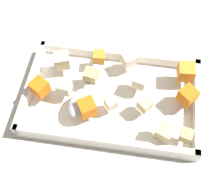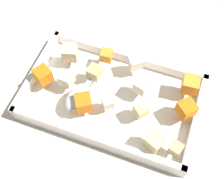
# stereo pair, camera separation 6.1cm
# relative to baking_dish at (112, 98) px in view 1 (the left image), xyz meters

# --- Properties ---
(ground_plane) EXTENTS (4.00, 4.00, 0.00)m
(ground_plane) POSITION_rel_baking_dish_xyz_m (0.00, 0.02, -0.01)
(ground_plane) COLOR beige
(baking_dish) EXTENTS (0.37, 0.23, 0.04)m
(baking_dish) POSITION_rel_baking_dish_xyz_m (0.00, 0.00, 0.00)
(baking_dish) COLOR white
(baking_dish) RESTS_ON ground_plane
(carrot_chunk_far_left) EXTENTS (0.04, 0.04, 0.03)m
(carrot_chunk_far_left) POSITION_rel_baking_dish_xyz_m (0.15, 0.06, 0.05)
(carrot_chunk_far_left) COLOR orange
(carrot_chunk_far_left) RESTS_ON baking_dish
(carrot_chunk_center) EXTENTS (0.04, 0.04, 0.03)m
(carrot_chunk_center) POSITION_rel_baking_dish_xyz_m (-0.04, -0.05, 0.05)
(carrot_chunk_center) COLOR orange
(carrot_chunk_center) RESTS_ON baking_dish
(carrot_chunk_heap_top) EXTENTS (0.03, 0.03, 0.02)m
(carrot_chunk_heap_top) POSITION_rel_baking_dish_xyz_m (-0.04, 0.08, 0.04)
(carrot_chunk_heap_top) COLOR orange
(carrot_chunk_heap_top) RESTS_ON baking_dish
(carrot_chunk_corner_ne) EXTENTS (0.04, 0.04, 0.03)m
(carrot_chunk_corner_ne) POSITION_rel_baking_dish_xyz_m (-0.15, -0.02, 0.05)
(carrot_chunk_corner_ne) COLOR orange
(carrot_chunk_corner_ne) RESTS_ON baking_dish
(carrot_chunk_corner_sw) EXTENTS (0.05, 0.05, 0.03)m
(carrot_chunk_corner_sw) POSITION_rel_baking_dish_xyz_m (0.16, 0.01, 0.05)
(carrot_chunk_corner_sw) COLOR orange
(carrot_chunk_corner_sw) RESTS_ON baking_dish
(potato_chunk_near_right) EXTENTS (0.03, 0.03, 0.02)m
(potato_chunk_near_right) POSITION_rel_baking_dish_xyz_m (0.07, -0.03, 0.04)
(potato_chunk_near_right) COLOR #E0CC89
(potato_chunk_near_right) RESTS_ON baking_dish
(potato_chunk_front_center) EXTENTS (0.03, 0.03, 0.03)m
(potato_chunk_front_center) POSITION_rel_baking_dish_xyz_m (-0.10, -0.01, 0.04)
(potato_chunk_front_center) COLOR beige
(potato_chunk_front_center) RESTS_ON baking_dish
(potato_chunk_mid_right) EXTENTS (0.03, 0.03, 0.03)m
(potato_chunk_mid_right) POSITION_rel_baking_dish_xyz_m (0.06, 0.03, 0.04)
(potato_chunk_mid_right) COLOR beige
(potato_chunk_mid_right) RESTS_ON baking_dish
(potato_chunk_far_right) EXTENTS (0.04, 0.04, 0.03)m
(potato_chunk_far_right) POSITION_rel_baking_dish_xyz_m (-0.12, 0.05, 0.05)
(potato_chunk_far_right) COLOR beige
(potato_chunk_far_right) RESTS_ON baking_dish
(potato_chunk_mid_left) EXTENTS (0.03, 0.03, 0.03)m
(potato_chunk_mid_left) POSITION_rel_baking_dish_xyz_m (-0.05, 0.03, 0.04)
(potato_chunk_mid_left) COLOR tan
(potato_chunk_mid_left) RESTS_ON baking_dish
(potato_chunk_corner_se) EXTENTS (0.04, 0.04, 0.03)m
(potato_chunk_corner_se) POSITION_rel_baking_dish_xyz_m (0.11, -0.08, 0.04)
(potato_chunk_corner_se) COLOR #E0CC89
(potato_chunk_corner_se) RESTS_ON baking_dish
(potato_chunk_heap_side) EXTENTS (0.03, 0.03, 0.02)m
(potato_chunk_heap_side) POSITION_rel_baking_dish_xyz_m (0.16, -0.08, 0.04)
(potato_chunk_heap_side) COLOR tan
(potato_chunk_heap_side) RESTS_ON baking_dish
(parsnip_chunk_near_spoon) EXTENTS (0.03, 0.03, 0.02)m
(parsnip_chunk_near_spoon) POSITION_rel_baking_dish_xyz_m (0.00, -0.03, 0.04)
(parsnip_chunk_near_spoon) COLOR beige
(parsnip_chunk_near_spoon) RESTS_ON baking_dish
(parsnip_chunk_rim_edge) EXTENTS (0.04, 0.04, 0.03)m
(parsnip_chunk_rim_edge) POSITION_rel_baking_dish_xyz_m (0.03, 0.08, 0.04)
(parsnip_chunk_rim_edge) COLOR silver
(parsnip_chunk_rim_edge) RESTS_ON baking_dish
(serving_spoon) EXTENTS (0.06, 0.23, 0.02)m
(serving_spoon) POSITION_rel_baking_dish_xyz_m (-0.06, -0.03, 0.04)
(serving_spoon) COLOR silver
(serving_spoon) RESTS_ON baking_dish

